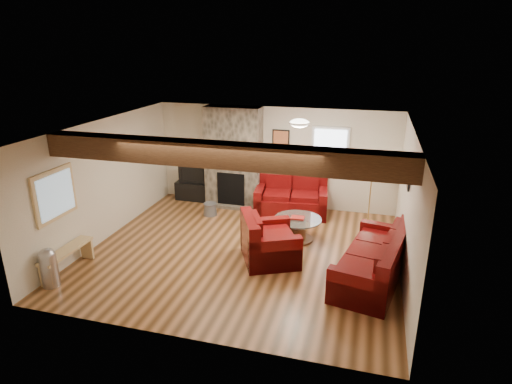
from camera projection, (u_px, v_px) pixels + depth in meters
The scene contains 18 objects.
room at pixel (242, 193), 8.14m from camera, with size 8.00×8.00×8.00m.
oak_beam at pixel (218, 155), 6.65m from camera, with size 6.00×0.36×0.38m, color black.
chimney_breast at pixel (234, 158), 10.67m from camera, with size 1.40×0.67×2.50m.
back_window at pixel (330, 149), 10.17m from camera, with size 0.90×0.08×1.10m, color silver, non-canonical shape.
hatch_window at pixel (55, 195), 7.45m from camera, with size 0.08×1.00×0.90m, color tan, non-canonical shape.
ceiling_dome at pixel (299, 125), 8.34m from camera, with size 0.40×0.40×0.18m, color white, non-canonical shape.
artwork_back at pixel (281, 140), 10.42m from camera, with size 0.42×0.06×0.52m, color black, non-canonical shape.
artwork_right at pixel (408, 175), 7.51m from camera, with size 0.06×0.55×0.42m, color black, non-canonical shape.
sofa_three at pixel (372, 256), 7.45m from camera, with size 2.25×0.94×0.87m, color #450A04, non-canonical shape.
loveseat at pixel (291, 196), 10.30m from camera, with size 1.71×0.98×0.91m, color #450A04, non-canonical shape.
armchair_red at pixel (270, 238), 8.11m from camera, with size 1.12×0.98×0.90m, color #450A04, non-canonical shape.
coffee_table at pixel (297, 229), 8.98m from camera, with size 1.00×1.00×0.52m.
tv_cabinet at pixel (194, 191), 11.31m from camera, with size 0.96×0.39×0.48m, color black.
television at pixel (194, 174), 11.15m from camera, with size 0.78×0.10×0.45m, color black.
floor_lamp at pixel (373, 169), 9.54m from camera, with size 0.39×0.39×1.51m.
pine_bench at pixel (68, 261), 7.73m from camera, with size 0.28×1.19×0.45m, color tan, non-canonical shape.
pedal_bin at pixel (49, 267), 7.25m from camera, with size 0.29×0.29×0.71m, color #AAAAAF, non-canonical shape.
coal_bucket at pixel (210, 209), 10.32m from camera, with size 0.33×0.33×0.31m, color slate, non-canonical shape.
Camera 1 is at (2.28, -7.33, 3.97)m, focal length 30.00 mm.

